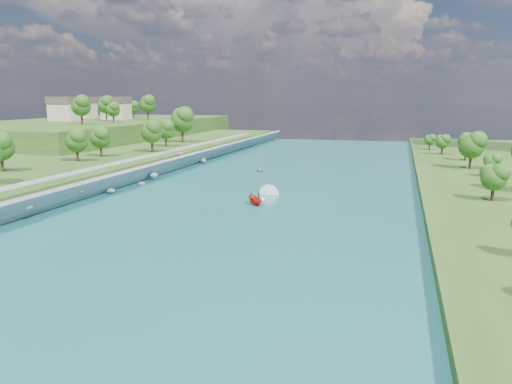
% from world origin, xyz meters
% --- Properties ---
extents(ground, '(260.00, 260.00, 0.00)m').
position_xyz_m(ground, '(0.00, 0.00, 0.00)').
color(ground, '#2D5119').
rests_on(ground, ground).
extents(river_water, '(55.00, 240.00, 0.10)m').
position_xyz_m(river_water, '(0.00, 20.00, 0.05)').
color(river_water, '#19615F').
rests_on(river_water, ground).
extents(berm_west, '(45.00, 240.00, 3.50)m').
position_xyz_m(berm_west, '(-50.00, 20.00, 1.75)').
color(berm_west, '#2D5119').
rests_on(berm_west, ground).
extents(ridge_west, '(60.00, 120.00, 9.00)m').
position_xyz_m(ridge_west, '(-82.50, 95.00, 4.50)').
color(ridge_west, '#2D5119').
rests_on(ridge_west, ground).
extents(riprap_bank, '(4.25, 236.00, 4.22)m').
position_xyz_m(riprap_bank, '(-25.84, 18.99, 1.80)').
color(riprap_bank, slate).
rests_on(riprap_bank, ground).
extents(riverside_path, '(3.00, 200.00, 0.10)m').
position_xyz_m(riverside_path, '(-32.50, 20.00, 3.55)').
color(riverside_path, gray).
rests_on(riverside_path, berm_west).
extents(ridge_houses, '(29.50, 29.50, 8.40)m').
position_xyz_m(ridge_houses, '(-88.67, 100.00, 13.31)').
color(ridge_houses, beige).
rests_on(ridge_houses, ridge_west).
extents(trees_east, '(17.00, 139.44, 10.51)m').
position_xyz_m(trees_east, '(39.97, 35.07, 5.60)').
color(trees_east, '#285416').
rests_on(trees_east, berm_east).
extents(trees_ridge, '(18.34, 54.58, 10.59)m').
position_xyz_m(trees_ridge, '(-71.25, 91.68, 13.91)').
color(trees_ridge, '#285416').
rests_on(trees_ridge, ridge_west).
extents(motorboat, '(3.60, 18.77, 2.01)m').
position_xyz_m(motorboat, '(2.07, 12.65, 0.73)').
color(motorboat, red).
rests_on(motorboat, river_water).
extents(raft, '(3.42, 3.88, 1.59)m').
position_xyz_m(raft, '(-7.13, 46.54, 0.48)').
color(raft, gray).
rests_on(raft, river_water).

